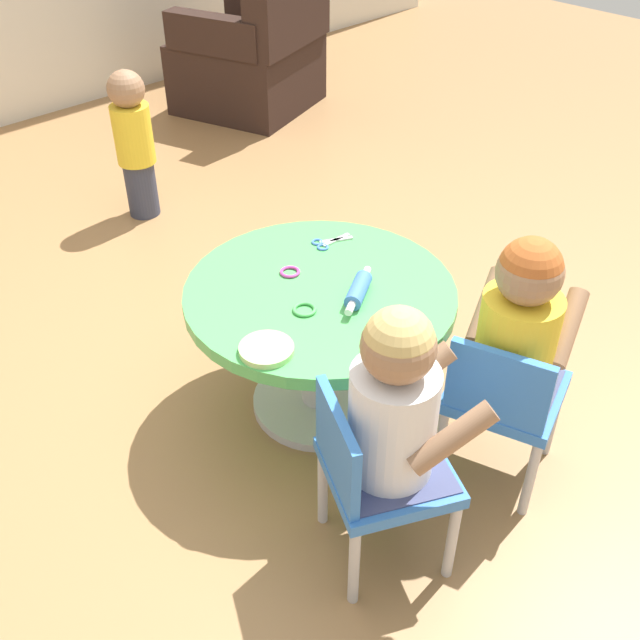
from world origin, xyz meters
TOP-DOWN VIEW (x-y plane):
  - ground_plane at (0.00, 0.00)m, footprint 10.00×10.00m
  - craft_table at (0.00, 0.00)m, footprint 0.81×0.81m
  - child_chair_left at (-0.30, -0.50)m, footprint 0.40×0.40m
  - seated_child_left at (-0.26, -0.52)m, footprint 0.43×0.40m
  - child_chair_right at (0.15, -0.56)m, footprint 0.38×0.38m
  - seated_child_right at (0.19, -0.55)m, footprint 0.41×0.36m
  - armchair_dark at (1.54, 2.15)m, footprint 0.89×0.90m
  - toddler_standing at (0.31, 1.50)m, footprint 0.17×0.17m
  - rolling_pin at (0.05, -0.11)m, footprint 0.21×0.13m
  - craft_scissors at (0.19, 0.17)m, footprint 0.14×0.09m
  - playdough_blob_0 at (-0.30, -0.11)m, footprint 0.15×0.15m
  - cookie_cutter_0 at (-0.01, 0.12)m, footprint 0.06×0.06m
  - cookie_cutter_1 at (-0.11, -0.05)m, footprint 0.07×0.07m

SIDE VIEW (x-z plane):
  - ground_plane at x=0.00m, z-range 0.00..0.00m
  - child_chair_left at x=-0.30m, z-range 0.04..0.57m
  - child_chair_right at x=0.15m, z-range 0.04..0.57m
  - armchair_dark at x=1.54m, z-range -0.12..0.73m
  - craft_table at x=0.00m, z-range 0.11..0.57m
  - toddler_standing at x=0.31m, z-range 0.02..0.70m
  - craft_scissors at x=0.19m, z-range 0.46..0.47m
  - cookie_cutter_0 at x=-0.01m, z-range 0.46..0.47m
  - cookie_cutter_1 at x=-0.11m, z-range 0.46..0.47m
  - playdough_blob_0 at x=-0.30m, z-range 0.46..0.48m
  - rolling_pin at x=0.05m, z-range 0.46..0.51m
  - seated_child_left at x=-0.26m, z-range 0.28..0.79m
  - seated_child_right at x=0.19m, z-range 0.28..0.79m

